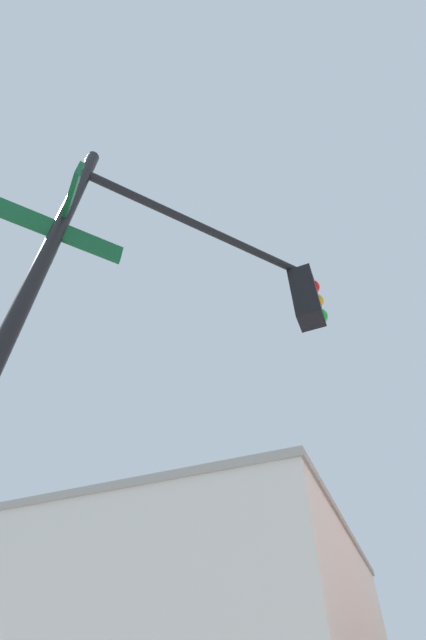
% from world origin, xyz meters
% --- Properties ---
extents(traffic_signal_near, '(2.27, 2.76, 5.60)m').
position_xyz_m(traffic_signal_near, '(-6.32, -5.55, 3.97)').
color(traffic_signal_near, black).
rests_on(traffic_signal_near, ground_plane).
extents(building_stucco, '(17.10, 22.85, 9.05)m').
position_xyz_m(building_stucco, '(-16.40, 19.28, 4.53)').
color(building_stucco, silver).
rests_on(building_stucco, ground_plane).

